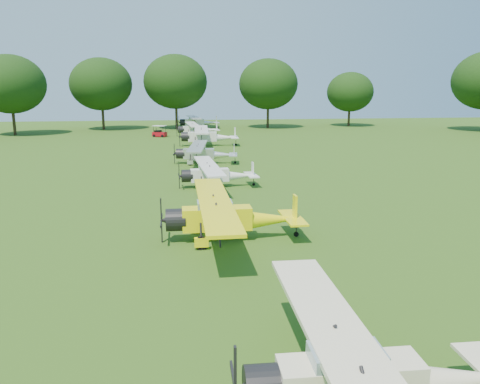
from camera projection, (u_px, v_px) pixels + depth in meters
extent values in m
plane|color=#294B12|center=(219.00, 205.00, 28.76)|extent=(160.00, 160.00, 0.00)
cylinder|color=black|center=(349.00, 116.00, 88.61)|extent=(0.44, 0.44, 3.70)
ellipsoid|color=black|center=(350.00, 92.00, 87.63)|extent=(8.63, 8.63, 7.34)
cylinder|color=black|center=(268.00, 115.00, 84.56)|extent=(0.44, 0.44, 4.51)
ellipsoid|color=black|center=(268.00, 84.00, 83.36)|extent=(10.52, 10.52, 8.94)
cylinder|color=black|center=(176.00, 115.00, 82.81)|extent=(0.44, 0.44, 4.74)
ellipsoid|color=black|center=(175.00, 82.00, 81.55)|extent=(11.05, 11.05, 9.39)
cylinder|color=black|center=(103.00, 117.00, 80.93)|extent=(0.44, 0.44, 4.49)
ellipsoid|color=black|center=(101.00, 84.00, 79.74)|extent=(10.47, 10.47, 8.90)
cylinder|color=black|center=(14.00, 120.00, 71.51)|extent=(0.44, 0.44, 4.44)
ellipsoid|color=black|center=(10.00, 84.00, 70.34)|extent=(10.36, 10.36, 8.80)
cube|color=beige|center=(350.00, 382.00, 9.80)|extent=(3.05, 0.99, 0.99)
cone|color=beige|center=(464.00, 380.00, 10.10)|extent=(2.68, 0.93, 0.85)
cube|color=#8CA5B2|center=(346.00, 361.00, 9.68)|extent=(1.54, 0.92, 0.52)
cube|color=beige|center=(347.00, 350.00, 9.63)|extent=(1.69, 10.07, 0.13)
cylinder|color=black|center=(300.00, 381.00, 11.02)|extent=(0.57, 0.17, 0.57)
cube|color=#F3EB0A|center=(217.00, 218.00, 21.92)|extent=(3.24, 0.98, 1.06)
cone|color=#F3EB0A|center=(274.00, 219.00, 22.31)|extent=(2.84, 0.93, 0.91)
cube|color=#8CA5B2|center=(215.00, 207.00, 21.79)|extent=(1.62, 0.94, 0.56)
cylinder|color=black|center=(176.00, 220.00, 21.67)|extent=(0.92, 1.06, 1.05)
cube|color=black|center=(161.00, 220.00, 21.59)|extent=(0.06, 0.12, 2.12)
cube|color=#F3EB0A|center=(215.00, 202.00, 21.73)|extent=(1.54, 10.72, 0.14)
cube|color=#F3EB0A|center=(295.00, 208.00, 22.33)|extent=(0.10, 0.56, 1.31)
cube|color=#F3EB0A|center=(293.00, 218.00, 22.42)|extent=(0.88, 2.83, 0.09)
cylinder|color=black|center=(201.00, 243.00, 20.76)|extent=(0.61, 0.17, 0.61)
cylinder|color=black|center=(199.00, 227.00, 23.20)|extent=(0.61, 0.17, 0.61)
cylinder|color=black|center=(296.00, 234.00, 22.62)|extent=(0.24, 0.08, 0.24)
cube|color=white|center=(210.00, 175.00, 33.74)|extent=(2.79, 0.96, 0.90)
cone|color=white|center=(241.00, 176.00, 34.20)|extent=(2.44, 0.90, 0.77)
cube|color=#8CA5B2|center=(208.00, 169.00, 33.62)|extent=(1.41, 0.86, 0.47)
cylinder|color=black|center=(187.00, 176.00, 33.44)|extent=(0.82, 0.93, 0.89)
cube|color=black|center=(179.00, 176.00, 33.34)|extent=(0.06, 0.11, 1.80)
cube|color=white|center=(208.00, 166.00, 33.58)|extent=(1.71, 9.16, 0.12)
cube|color=white|center=(253.00, 170.00, 34.27)|extent=(0.11, 0.48, 1.12)
cube|color=white|center=(251.00, 175.00, 34.33)|extent=(0.85, 2.44, 0.08)
cylinder|color=black|center=(202.00, 187.00, 32.72)|extent=(0.52, 0.16, 0.52)
cylinder|color=black|center=(199.00, 181.00, 34.78)|extent=(0.52, 0.16, 0.52)
cylinder|color=black|center=(254.00, 184.00, 34.52)|extent=(0.21, 0.08, 0.21)
cube|color=silver|center=(199.00, 154.00, 44.43)|extent=(2.99, 1.23, 0.95)
cone|color=silver|center=(225.00, 155.00, 44.48)|extent=(2.63, 1.14, 0.82)
cube|color=#8CA5B2|center=(198.00, 148.00, 44.32)|extent=(1.55, 1.01, 0.50)
cylinder|color=black|center=(181.00, 154.00, 44.41)|extent=(0.93, 1.04, 0.94)
cube|color=black|center=(174.00, 154.00, 44.40)|extent=(0.07, 0.12, 1.91)
cube|color=silver|center=(198.00, 146.00, 44.27)|extent=(2.54, 9.71, 0.13)
cube|color=silver|center=(234.00, 150.00, 44.39)|extent=(0.15, 0.51, 1.18)
cube|color=silver|center=(233.00, 155.00, 44.48)|extent=(1.09, 2.62, 0.08)
cylinder|color=black|center=(190.00, 163.00, 43.46)|extent=(0.56, 0.21, 0.54)
cylinder|color=black|center=(192.00, 159.00, 45.67)|extent=(0.56, 0.21, 0.54)
cylinder|color=black|center=(235.00, 162.00, 44.65)|extent=(0.23, 0.10, 0.22)
cube|color=white|center=(202.00, 137.00, 58.14)|extent=(3.58, 1.23, 1.16)
cone|color=white|center=(226.00, 138.00, 58.44)|extent=(3.13, 1.15, 0.99)
cube|color=#8CA5B2|center=(201.00, 132.00, 58.00)|extent=(1.81, 1.10, 0.61)
cylinder|color=black|center=(185.00, 137.00, 57.96)|extent=(1.05, 1.20, 1.15)
cube|color=black|center=(180.00, 137.00, 57.90)|extent=(0.07, 0.14, 2.32)
cube|color=white|center=(201.00, 129.00, 57.94)|extent=(2.20, 11.75, 0.15)
cube|color=white|center=(235.00, 133.00, 58.41)|extent=(0.14, 0.61, 1.43)
cube|color=white|center=(234.00, 137.00, 58.51)|extent=(1.10, 3.13, 0.10)
cylinder|color=black|center=(195.00, 145.00, 56.91)|extent=(0.67, 0.21, 0.66)
cylinder|color=black|center=(195.00, 142.00, 59.59)|extent=(0.67, 0.21, 0.66)
cylinder|color=black|center=(236.00, 144.00, 58.73)|extent=(0.27, 0.10, 0.26)
cube|color=white|center=(193.00, 129.00, 70.05)|extent=(3.12, 1.08, 1.01)
cone|color=white|center=(210.00, 130.00, 70.57)|extent=(2.73, 1.01, 0.86)
cube|color=#8CA5B2|center=(193.00, 126.00, 69.91)|extent=(1.58, 0.97, 0.53)
cylinder|color=black|center=(181.00, 130.00, 69.70)|extent=(0.92, 1.05, 1.00)
cube|color=black|center=(177.00, 130.00, 69.58)|extent=(0.06, 0.12, 2.02)
cube|color=white|center=(192.00, 124.00, 69.86)|extent=(1.96, 10.23, 0.13)
cube|color=white|center=(217.00, 127.00, 70.65)|extent=(0.13, 0.53, 1.25)
cube|color=white|center=(216.00, 130.00, 70.72)|extent=(0.97, 2.73, 0.09)
cylinder|color=black|center=(189.00, 135.00, 68.91)|extent=(0.58, 0.19, 0.58)
cylinder|color=black|center=(188.00, 134.00, 71.20)|extent=(0.58, 0.19, 0.58)
cylinder|color=black|center=(217.00, 135.00, 70.93)|extent=(0.23, 0.09, 0.23)
cube|color=silver|center=(194.00, 122.00, 83.41)|extent=(3.51, 1.26, 1.13)
cone|color=silver|center=(211.00, 123.00, 84.03)|extent=(3.08, 1.18, 0.97)
cube|color=#8CA5B2|center=(194.00, 119.00, 83.25)|extent=(1.79, 1.11, 0.59)
cylinder|color=black|center=(183.00, 122.00, 82.99)|extent=(1.05, 1.19, 1.12)
cube|color=black|center=(179.00, 122.00, 82.85)|extent=(0.07, 0.13, 2.27)
cube|color=silver|center=(194.00, 117.00, 83.20)|extent=(2.34, 11.51, 0.15)
cube|color=silver|center=(216.00, 120.00, 84.13)|extent=(0.15, 0.60, 1.40)
cube|color=silver|center=(216.00, 122.00, 84.21)|extent=(1.12, 3.08, 0.10)
cylinder|color=black|center=(190.00, 127.00, 82.12)|extent=(0.66, 0.22, 0.65)
cylinder|color=black|center=(189.00, 126.00, 84.69)|extent=(0.66, 0.22, 0.65)
cylinder|color=black|center=(217.00, 127.00, 84.45)|extent=(0.26, 0.10, 0.26)
cube|color=#A90C18|center=(160.00, 134.00, 69.16)|extent=(2.23, 1.76, 0.63)
cube|color=black|center=(158.00, 132.00, 69.15)|extent=(1.13, 1.22, 0.40)
cube|color=white|center=(159.00, 126.00, 68.89)|extent=(2.18, 1.81, 0.07)
cylinder|color=black|center=(154.00, 136.00, 68.85)|extent=(0.41, 0.27, 0.39)
cylinder|color=black|center=(157.00, 135.00, 69.90)|extent=(0.41, 0.27, 0.39)
cylinder|color=black|center=(162.00, 136.00, 68.51)|extent=(0.41, 0.27, 0.39)
cylinder|color=black|center=(165.00, 135.00, 69.56)|extent=(0.41, 0.27, 0.39)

